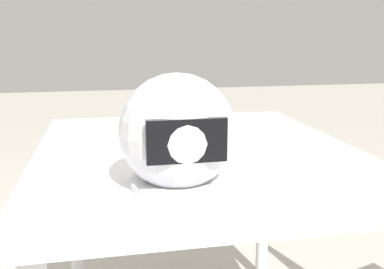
% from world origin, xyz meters
% --- Properties ---
extents(dining_table, '(0.89, 1.04, 0.73)m').
position_xyz_m(dining_table, '(0.00, 0.00, 0.64)').
color(dining_table, white).
rests_on(dining_table, ground).
extents(pizza_plate, '(0.32, 0.32, 0.01)m').
position_xyz_m(pizza_plate, '(-0.01, -0.19, 0.74)').
color(pizza_plate, white).
rests_on(pizza_plate, dining_table).
extents(pizza, '(0.29, 0.29, 0.06)m').
position_xyz_m(pizza, '(-0.01, -0.18, 0.75)').
color(pizza, tan).
rests_on(pizza, pizza_plate).
extents(motorcycle_helmet, '(0.24, 0.24, 0.24)m').
position_xyz_m(motorcycle_helmet, '(0.11, 0.30, 0.85)').
color(motorcycle_helmet, silver).
rests_on(motorcycle_helmet, dining_table).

